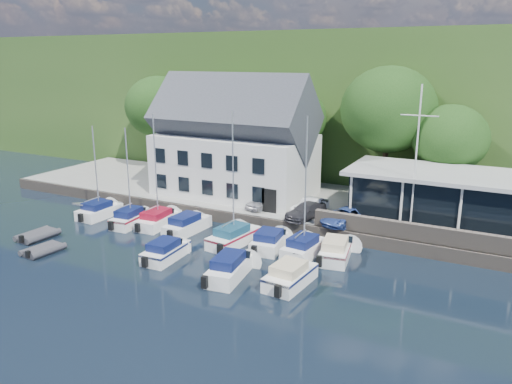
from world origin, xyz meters
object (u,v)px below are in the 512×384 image
boat_r1_7 (336,248)px  dinghy_1 (43,249)px  boat_r2_3 (231,265)px  boat_r2_4 (290,273)px  car_white (309,206)px  boat_r1_2 (156,175)px  club_pavilion (436,197)px  boat_r1_5 (270,239)px  boat_r1_0 (96,168)px  flagpole (416,161)px  boat_r1_4 (233,184)px  boat_r1_6 (305,192)px  car_dgrey (306,211)px  harbor_building (235,147)px  boat_r2_2 (166,249)px  dinghy_0 (38,234)px  car_silver (263,201)px  boat_r1_3 (187,223)px  car_blue (345,216)px  boat_r1_1 (128,172)px

boat_r1_7 → dinghy_1: boat_r1_7 is taller
boat_r2_3 → boat_r2_4: bearing=1.9°
car_white → boat_r1_2: 12.66m
club_pavilion → boat_r1_5: club_pavilion is taller
boat_r1_0 → boat_r2_3: bearing=-17.2°
car_white → flagpole: bearing=8.1°
dinghy_1 → boat_r2_4: bearing=16.6°
flagpole → boat_r1_2: size_ratio=1.25×
boat_r1_4 → boat_r1_7: boat_r1_4 is taller
boat_r1_6 → car_dgrey: bearing=116.6°
car_white → boat_r1_6: bearing=-57.6°
club_pavilion → dinghy_1: 29.22m
flagpole → harbor_building: bearing=167.8°
boat_r1_6 → boat_r2_2: (-8.20, -4.83, -3.93)m
dinghy_1 → boat_r1_6: bearing=31.5°
boat_r1_2 → club_pavilion: bearing=17.3°
boat_r1_0 → boat_r1_7: size_ratio=1.49×
boat_r1_5 → dinghy_0: 17.79m
car_silver → boat_r2_3: (3.42, -11.29, -0.82)m
boat_r2_3 → dinghy_0: 16.53m
harbor_building → boat_r2_2: size_ratio=2.64×
boat_r2_3 → dinghy_1: (-13.73, -2.76, -0.44)m
boat_r1_7 → dinghy_1: (-18.68, -8.61, -0.41)m
dinghy_1 → boat_r1_7: bearing=30.4°
boat_r1_6 → dinghy_0: boat_r1_6 is taller
flagpole → dinghy_1: bearing=-149.2°
boat_r1_5 → flagpole: bearing=24.9°
flagpole → dinghy_1: (-22.63, -13.52, -5.99)m
boat_r1_3 → boat_r1_6: boat_r1_6 is taller
boat_r1_2 → dinghy_0: 9.96m
dinghy_0 → car_blue: bearing=31.6°
car_silver → boat_r1_3: 6.92m
car_dgrey → boat_r1_6: (1.93, -5.09, 3.03)m
flagpole → boat_r2_2: flagpole is taller
boat_r1_1 → boat_r1_7: size_ratio=1.53×
car_silver → boat_r1_7: car_silver is taller
boat_r2_2 → boat_r2_4: bearing=-1.7°
harbor_building → car_white: bearing=-17.9°
boat_r1_2 → dinghy_1: bearing=-116.7°
boat_r1_3 → boat_r1_7: 12.18m
boat_r2_3 → boat_r2_4: (3.81, 0.65, -0.03)m
boat_r2_3 → boat_r1_5: bearing=80.8°
car_silver → harbor_building: bearing=156.7°
car_silver → flagpole: 13.21m
harbor_building → boat_r2_2: 14.91m
boat_r1_4 → boat_r1_5: 4.77m
boat_r1_3 → boat_r2_3: boat_r2_3 is taller
boat_r1_2 → boat_r2_2: 8.04m
boat_r1_6 → boat_r1_7: 4.47m
harbor_building → boat_r1_6: 14.05m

